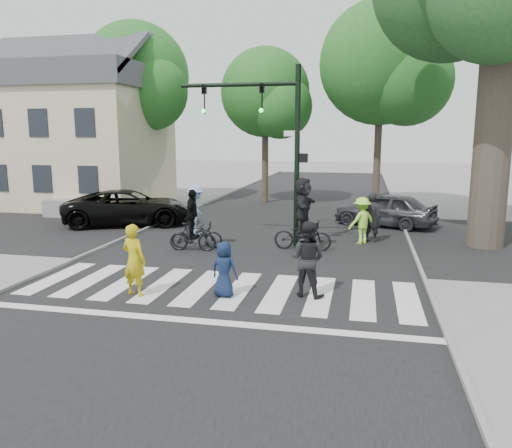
{
  "coord_description": "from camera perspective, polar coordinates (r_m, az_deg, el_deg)",
  "views": [
    {
      "loc": [
        3.43,
        -10.41,
        3.77
      ],
      "look_at": [
        0.5,
        3.0,
        1.3
      ],
      "focal_mm": 35.0,
      "sensor_mm": 36.0,
      "label": 1
    }
  ],
  "objects": [
    {
      "name": "bg_tree_3",
      "position": [
        25.89,
        14.82,
        16.92
      ],
      "size": [
        6.3,
        6.0,
        10.2
      ],
      "color": "brown",
      "rests_on": "ground"
    },
    {
      "name": "bystander_dark",
      "position": [
        18.1,
        13.11,
        0.79
      ],
      "size": [
        0.77,
        0.67,
        1.79
      ],
      "primitive_type": "imported",
      "rotation": [
        0.0,
        0.0,
        2.69
      ],
      "color": "black",
      "rests_on": "ground"
    },
    {
      "name": "cyclist_left",
      "position": [
        16.74,
        -6.8,
        0.35
      ],
      "size": [
        1.77,
        1.19,
        2.14
      ],
      "color": "black",
      "rests_on": "ground"
    },
    {
      "name": "car_grey",
      "position": [
        21.35,
        14.54,
        1.62
      ],
      "size": [
        4.44,
        3.0,
        1.4
      ],
      "primitive_type": "imported",
      "rotation": [
        0.0,
        0.0,
        -1.93
      ],
      "color": "#323338",
      "rests_on": "ground"
    },
    {
      "name": "crosswalk",
      "position": [
        12.19,
        -4.69,
        -7.82
      ],
      "size": [
        10.0,
        3.85,
        0.01
      ],
      "color": "silver",
      "rests_on": "ground"
    },
    {
      "name": "ground",
      "position": [
        11.59,
        -5.66,
        -8.84
      ],
      "size": [
        120.0,
        120.0,
        0.0
      ],
      "primitive_type": "plane",
      "color": "gray",
      "rests_on": "ground"
    },
    {
      "name": "curb_right",
      "position": [
        15.94,
        17.84,
        -3.8
      ],
      "size": [
        0.1,
        70.0,
        0.1
      ],
      "primitive_type": "cube",
      "color": "gray",
      "rests_on": "ground"
    },
    {
      "name": "traffic_signal",
      "position": [
        16.89,
        1.86,
        10.64
      ],
      "size": [
        4.45,
        0.29,
        6.0
      ],
      "color": "black",
      "rests_on": "ground"
    },
    {
      "name": "cyclist_right",
      "position": [
        16.39,
        5.37,
        0.68
      ],
      "size": [
        1.92,
        1.79,
        2.4
      ],
      "color": "black",
      "rests_on": "ground"
    },
    {
      "name": "cyclist_mid",
      "position": [
        16.35,
        -7.27,
        -0.23
      ],
      "size": [
        1.58,
        0.97,
        2.03
      ],
      "color": "black",
      "rests_on": "ground"
    },
    {
      "name": "road_cross",
      "position": [
        19.1,
        1.74,
        -1.16
      ],
      "size": [
        70.0,
        10.0,
        0.01
      ],
      "primitive_type": "cube",
      "color": "black",
      "rests_on": "ground"
    },
    {
      "name": "bystander_hivis",
      "position": [
        17.74,
        12.0,
        0.39
      ],
      "size": [
        1.2,
        1.14,
        1.63
      ],
      "primitive_type": "imported",
      "rotation": [
        0.0,
        0.0,
        3.84
      ],
      "color": "#AEFF47",
      "rests_on": "ground"
    },
    {
      "name": "house",
      "position": [
        28.59,
        -19.43,
        9.7
      ],
      "size": [
        8.4,
        8.1,
        8.82
      ],
      "color": "#C5BC93",
      "rests_on": "ground"
    },
    {
      "name": "bg_tree_0",
      "position": [
        31.59,
        -21.28,
        13.85
      ],
      "size": [
        5.46,
        5.2,
        8.97
      ],
      "color": "brown",
      "rests_on": "ground"
    },
    {
      "name": "road_stem",
      "position": [
        16.23,
        -0.22,
        -3.21
      ],
      "size": [
        10.0,
        70.0,
        0.01
      ],
      "primitive_type": "cube",
      "color": "black",
      "rests_on": "ground"
    },
    {
      "name": "curb_left",
      "position": [
        17.98,
        -16.14,
        -2.15
      ],
      "size": [
        0.1,
        70.0,
        0.1
      ],
      "primitive_type": "cube",
      "color": "gray",
      "rests_on": "ground"
    },
    {
      "name": "bg_tree_1",
      "position": [
        28.74,
        -13.23,
        15.71
      ],
      "size": [
        6.09,
        5.8,
        9.8
      ],
      "color": "brown",
      "rests_on": "ground"
    },
    {
      "name": "pedestrian_woman",
      "position": [
        12.07,
        -13.77,
        -4.03
      ],
      "size": [
        0.72,
        0.56,
        1.73
      ],
      "primitive_type": "imported",
      "rotation": [
        0.0,
        0.0,
        2.88
      ],
      "color": "gold",
      "rests_on": "ground"
    },
    {
      "name": "bg_tree_2",
      "position": [
        27.59,
        1.51,
        14.39
      ],
      "size": [
        5.04,
        4.8,
        8.4
      ],
      "color": "brown",
      "rests_on": "ground"
    },
    {
      "name": "pedestrian_child",
      "position": [
        11.72,
        -3.66,
        -5.19
      ],
      "size": [
        0.72,
        0.55,
        1.33
      ],
      "primitive_type": "imported",
      "rotation": [
        0.0,
        0.0,
        2.93
      ],
      "color": "#12203F",
      "rests_on": "ground"
    },
    {
      "name": "pedestrian_adult",
      "position": [
        11.75,
        5.88,
        -3.99
      ],
      "size": [
        1.03,
        0.9,
        1.8
      ],
      "primitive_type": "imported",
      "rotation": [
        0.0,
        0.0,
        2.86
      ],
      "color": "black",
      "rests_on": "ground"
    },
    {
      "name": "car_suv",
      "position": [
        21.66,
        -14.3,
        1.85
      ],
      "size": [
        5.85,
        4.14,
        1.48
      ],
      "primitive_type": "imported",
      "rotation": [
        0.0,
        0.0,
        1.92
      ],
      "color": "black",
      "rests_on": "ground"
    }
  ]
}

